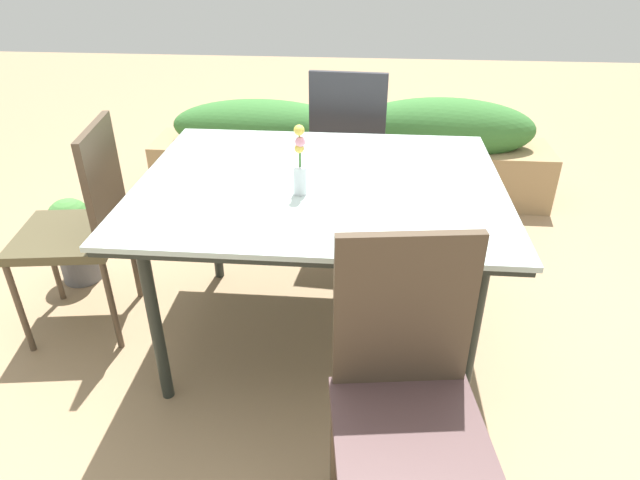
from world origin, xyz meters
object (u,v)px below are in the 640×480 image
dining_table (320,193)px  chair_end_left (83,219)px  chair_near_right (406,389)px  chair_far_side (349,151)px  potted_plant (74,238)px  planter_box (352,151)px  flower_vase (300,166)px

dining_table → chair_end_left: chair_end_left is taller
chair_near_right → chair_far_side: bearing=-90.2°
dining_table → potted_plant: size_ratio=3.09×
chair_end_left → planter_box: (1.12, 1.51, -0.23)m
chair_near_right → potted_plant: size_ratio=2.12×
dining_table → chair_far_side: bearing=84.5°
potted_plant → chair_end_left: bearing=-51.2°
chair_far_side → planter_box: 0.68m
dining_table → chair_far_side: 0.90m
dining_table → planter_box: (0.09, 1.52, -0.40)m
chair_far_side → chair_near_right: bearing=-78.7°
chair_end_left → chair_far_side: 1.42m
planter_box → dining_table: bearing=-93.4°
potted_plant → chair_far_side: bearing=20.7°
chair_end_left → planter_box: size_ratio=0.37×
chair_end_left → potted_plant: bearing=30.8°
chair_near_right → chair_far_side: (-0.23, 1.77, 0.01)m
dining_table → chair_near_right: 0.96m
dining_table → flower_vase: bearing=-117.6°
chair_end_left → chair_far_side: chair_far_side is taller
planter_box → potted_plant: bearing=-140.3°
flower_vase → chair_far_side: bearing=81.6°
chair_end_left → chair_far_side: bearing=-60.1°
chair_end_left → flower_vase: (0.97, -0.13, 0.34)m
potted_plant → planter_box: bearing=39.7°
dining_table → potted_plant: (-1.31, 0.36, -0.48)m
chair_end_left → chair_far_side: size_ratio=0.95×
flower_vase → chair_end_left: bearing=172.1°
chair_far_side → planter_box: size_ratio=0.39×
chair_far_side → planter_box: chair_far_side is taller
dining_table → chair_far_side: (0.08, 0.88, -0.15)m
dining_table → chair_near_right: bearing=-70.5°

